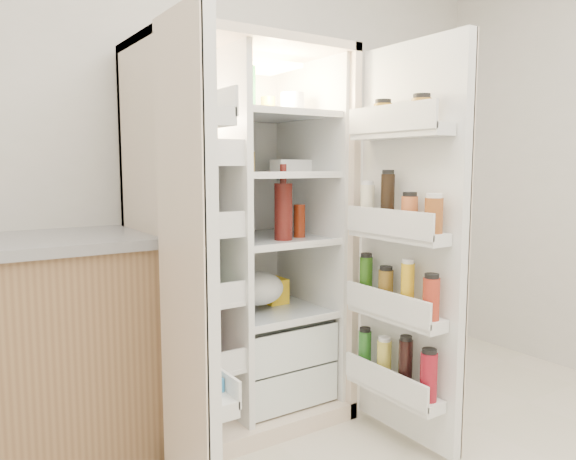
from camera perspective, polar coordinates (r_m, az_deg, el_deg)
wall_back at (r=2.97m, az=-9.02°, el=8.77°), size 4.00×0.02×2.70m
refrigerator at (r=2.72m, az=-5.32°, el=-3.85°), size 0.93×0.70×1.80m
freezer_door at (r=1.94m, az=-10.38°, el=-3.76°), size 0.15×0.40×1.72m
fridge_door at (r=2.42m, az=12.41°, el=-2.11°), size 0.17×0.58×1.72m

